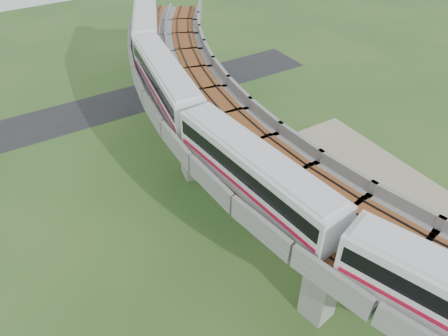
{
  "coord_description": "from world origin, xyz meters",
  "views": [
    {
      "loc": [
        -16.15,
        -24.05,
        31.02
      ],
      "look_at": [
        -0.47,
        1.44,
        7.5
      ],
      "focal_mm": 35.0,
      "sensor_mm": 36.0,
      "label": 1
    }
  ],
  "objects_px": {
    "metro_train": "(231,116)",
    "car_dark": "(321,167)",
    "car_red": "(388,203)",
    "car_white": "(363,220)"
  },
  "relations": [
    {
      "from": "metro_train",
      "to": "car_dark",
      "type": "xyz_separation_m",
      "value": [
        13.26,
        1.62,
        -11.7
      ]
    },
    {
      "from": "car_red",
      "to": "metro_train",
      "type": "bearing_deg",
      "value": -166.06
    },
    {
      "from": "car_white",
      "to": "car_red",
      "type": "xyz_separation_m",
      "value": [
        4.0,
        0.52,
        -0.07
      ]
    },
    {
      "from": "metro_train",
      "to": "car_white",
      "type": "relative_size",
      "value": 15.3
    },
    {
      "from": "car_dark",
      "to": "car_red",
      "type": "bearing_deg",
      "value": -173.17
    },
    {
      "from": "car_white",
      "to": "car_red",
      "type": "relative_size",
      "value": 1.08
    },
    {
      "from": "car_white",
      "to": "car_dark",
      "type": "height_order",
      "value": "car_white"
    },
    {
      "from": "car_red",
      "to": "car_dark",
      "type": "relative_size",
      "value": 0.95
    },
    {
      "from": "car_white",
      "to": "metro_train",
      "type": "bearing_deg",
      "value": 144.43
    },
    {
      "from": "metro_train",
      "to": "car_red",
      "type": "bearing_deg",
      "value": -24.01
    }
  ]
}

